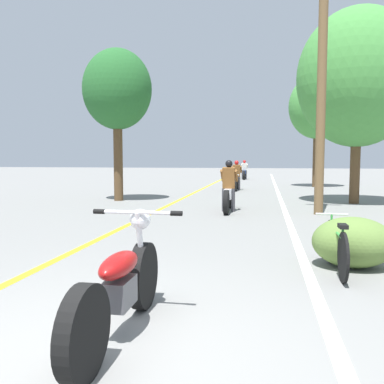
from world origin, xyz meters
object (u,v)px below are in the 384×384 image
Objects in this scene: utility_pole at (322,74)px; roadside_tree_left at (117,91)px; roadside_tree_right_near at (358,78)px; motorcycle_foreground at (121,286)px; motorcycle_rider_lead at (229,192)px; roadside_tree_right_far at (317,107)px; bicycle_parked at (336,247)px; motorcycle_rider_mid at (236,179)px; motorcycle_rider_far at (244,172)px.

utility_pole reaches higher than roadside_tree_left.
motorcycle_foreground is (-4.12, -11.02, -3.68)m from roadside_tree_right_near.
motorcycle_foreground is 8.28m from motorcycle_rider_lead.
motorcycle_rider_lead is at bearing -108.74° from roadside_tree_right_far.
roadside_tree_right_near reaches higher than bicycle_parked.
roadside_tree_right_far is 3.64× the size of bicycle_parked.
motorcycle_foreground is 1.01× the size of motorcycle_rider_mid.
roadside_tree_left is 2.63× the size of motorcycle_rider_far.
motorcycle_rider_mid is (-3.94, -2.97, -3.63)m from roadside_tree_right_far.
motorcycle_rider_mid is 1.25× the size of bicycle_parked.
motorcycle_foreground is at bearing -89.51° from motorcycle_rider_mid.
motorcycle_rider_lead is (-3.62, -10.68, -3.61)m from roadside_tree_right_far.
roadside_tree_left is at bearing 159.54° from utility_pole.
motorcycle_foreground is at bearing -101.34° from roadside_tree_right_far.
roadside_tree_right_near is at bearing 77.06° from bicycle_parked.
bicycle_parked is at bearing -71.75° from motorcycle_rider_lead.
utility_pole is 3.33m from roadside_tree_right_near.
motorcycle_foreground reaches higher than bicycle_parked.
motorcycle_rider_mid is (-0.14, 15.98, 0.09)m from motorcycle_foreground.
roadside_tree_right_near reaches higher than motorcycle_foreground.
roadside_tree_left reaches higher than motorcycle_rider_far.
roadside_tree_left is 10.77m from bicycle_parked.
utility_pole is 1.36× the size of roadside_tree_left.
roadside_tree_right_near is 8.08m from roadside_tree_left.
roadside_tree_right_near is 16.08m from motorcycle_rider_far.
motorcycle_foreground is 0.98× the size of motorcycle_rider_lead.
utility_pole is 3.60× the size of motorcycle_rider_mid.
roadside_tree_right_far is 8.96m from motorcycle_rider_far.
utility_pole is 3.48× the size of motorcycle_rider_lead.
motorcycle_rider_mid is at bearing 55.16° from roadside_tree_left.
roadside_tree_right_near is 9.66m from bicycle_parked.
utility_pole is 1.13× the size of roadside_tree_right_near.
roadside_tree_right_far is 2.89× the size of motorcycle_foreground.
bicycle_parked is (-1.99, -8.66, -3.77)m from roadside_tree_right_near.
utility_pole is 6.66m from bicycle_parked.
utility_pole is 7.00m from roadside_tree_left.
bicycle_parked is at bearing -102.94° from roadside_tree_right_near.
roadside_tree_right_far is 2.90× the size of motorcycle_rider_far.
roadside_tree_right_near reaches higher than roadside_tree_left.
motorcycle_rider_far is 1.25× the size of bicycle_parked.
roadside_tree_right_near is 7.46m from motorcycle_rider_mid.
roadside_tree_right_far is at bearing 37.02° from motorcycle_rider_mid.
roadside_tree_left is at bearing 110.53° from motorcycle_foreground.
motorcycle_rider_far is (3.67, 15.54, -3.34)m from roadside_tree_left.
motorcycle_rider_lead is at bearing 108.25° from bicycle_parked.
motorcycle_rider_lead is at bearing -87.66° from motorcycle_rider_mid.
utility_pole is 4.50× the size of bicycle_parked.
motorcycle_rider_lead is at bearing 88.76° from motorcycle_foreground.
roadside_tree_right_far reaches higher than motorcycle_rider_lead.
roadside_tree_left is at bearing -124.84° from motorcycle_rider_mid.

